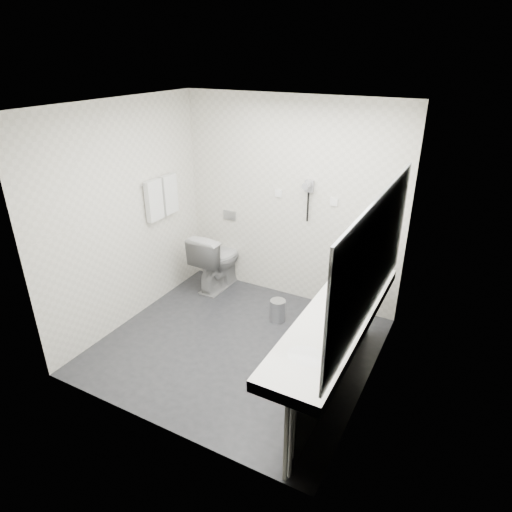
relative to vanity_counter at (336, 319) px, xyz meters
The scene contains 32 objects.
floor 1.39m from the vanity_counter, 169.92° to the left, with size 2.80×2.80×0.00m, color #29292E.
ceiling 2.05m from the vanity_counter, 169.92° to the left, with size 2.80×2.80×0.00m, color white.
wall_back 1.93m from the vanity_counter, 126.87° to the left, with size 2.80×2.80×0.00m, color white.
wall_front 1.64m from the vanity_counter, 135.64° to the right, with size 2.80×2.80×0.00m, color white.
wall_left 2.57m from the vanity_counter, behind, with size 2.60×2.60×0.00m, color white.
wall_right 0.56m from the vanity_counter, 36.03° to the left, with size 2.60×2.60×0.00m, color white.
vanity_counter is the anchor object (origin of this frame).
vanity_panel 0.43m from the vanity_counter, ahead, with size 0.03×2.15×0.75m, color gray.
vanity_post_near 1.12m from the vanity_counter, 86.97° to the right, with size 0.06×0.06×0.75m, color silver.
vanity_post_far 1.12m from the vanity_counter, 86.97° to the left, with size 0.06×0.06×0.75m, color silver.
mirror 0.70m from the vanity_counter, ahead, with size 0.02×2.20×1.05m, color #B2BCC6.
basin_near 0.65m from the vanity_counter, 90.00° to the right, with size 0.40×0.31×0.05m, color white.
basin_far 0.65m from the vanity_counter, 90.00° to the left, with size 0.40×0.31×0.05m, color white.
faucet_near 0.69m from the vanity_counter, 73.30° to the right, with size 0.04×0.04×0.15m, color silver.
faucet_far 0.69m from the vanity_counter, 73.30° to the left, with size 0.04×0.04×0.15m, color silver.
soap_bottle_a 0.14m from the vanity_counter, 34.10° to the left, with size 0.05×0.05×0.10m, color silver.
soap_bottle_b 0.13m from the vanity_counter, 137.26° to the left, with size 0.07×0.07×0.09m, color silver.
soap_bottle_c 0.18m from the vanity_counter, 72.15° to the right, with size 0.04×0.04×0.11m, color silver.
glass_left 0.30m from the vanity_counter, 40.62° to the left, with size 0.06×0.06×0.11m, color silver.
glass_right 0.35m from the vanity_counter, 60.82° to the left, with size 0.05×0.05×0.10m, color silver.
toilet 2.41m from the vanity_counter, 148.69° to the left, with size 0.45×0.79×0.80m, color white.
flush_plate 2.48m from the vanity_counter, 143.06° to the left, with size 0.18×0.02×0.12m, color #B2B5BA.
pedal_bin 1.45m from the vanity_counter, 138.16° to the left, with size 0.18×0.18×0.25m, color #B2B5BA.
bin_lid 1.39m from the vanity_counter, 138.16° to the left, with size 0.18×0.18×0.01m, color #B2B5BA.
towel_rail 2.69m from the vanity_counter, 163.14° to the left, with size 0.02×0.02×0.62m, color silver.
towel_near 2.59m from the vanity_counter, 166.10° to the left, with size 0.07×0.24×0.48m, color white.
towel_far 2.67m from the vanity_counter, 160.15° to the left, with size 0.07×0.24×0.48m, color white.
dryer_cradle 1.85m from the vanity_counter, 120.76° to the left, with size 0.10×0.04×0.14m, color #959499.
dryer_barrel 1.81m from the vanity_counter, 122.01° to the left, with size 0.08×0.08×0.14m, color #959499.
dryer_cord 1.76m from the vanity_counter, 121.02° to the left, with size 0.02×0.02×0.35m, color black.
switch_plate_a 2.04m from the vanity_counter, 130.59° to the left, with size 0.09×0.02×0.09m, color white.
switch_plate_b 1.69m from the vanity_counter, 111.13° to the left, with size 0.09×0.02×0.09m, color white.
Camera 1 is at (2.04, -3.39, 2.93)m, focal length 31.01 mm.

